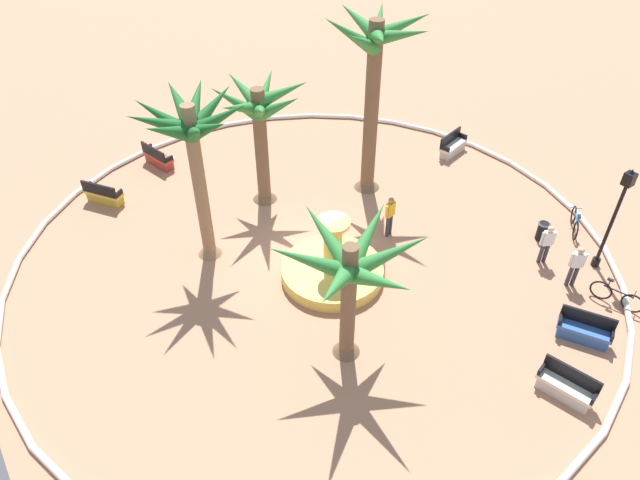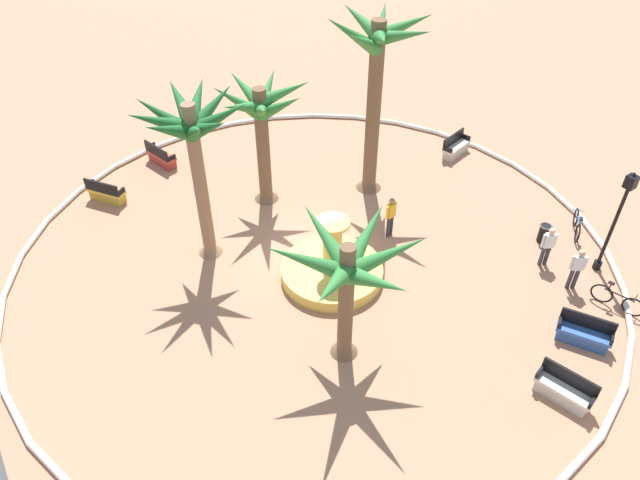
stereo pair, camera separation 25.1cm
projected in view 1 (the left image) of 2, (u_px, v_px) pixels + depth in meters
The scene contains 19 objects.
ground_plane at pixel (315, 255), 21.06m from camera, with size 80.00×80.00×0.00m, color tan.
plaza_curb at pixel (315, 253), 21.00m from camera, with size 21.40×21.40×0.20m, color silver.
fountain at pixel (332, 269), 20.00m from camera, with size 3.53×3.53×2.42m.
palm_tree_near_fountain at pixel (374, 69), 21.13m from camera, with size 4.17×4.04×7.25m.
palm_tree_by_curb at pixel (259, 118), 21.45m from camera, with size 3.81×3.89×5.08m.
palm_tree_mid_plaza at pixel (192, 138), 18.13m from camera, with size 3.89×3.85×6.16m.
palm_tree_far_side at pixel (351, 271), 15.58m from camera, with size 4.54×4.20×4.44m.
bench_east at pixel (104, 196), 23.37m from camera, with size 1.61×1.30×1.00m.
bench_west at pixel (158, 159), 25.53m from camera, with size 1.67×0.85×1.00m.
bench_north at pixel (453, 147), 26.31m from camera, with size 0.86×1.67×1.00m.
bench_southeast at pixel (584, 331), 17.80m from camera, with size 1.64×1.21×1.00m.
bench_southwest at pixel (566, 388), 16.20m from camera, with size 1.67×0.87×1.00m.
lamppost at pixel (616, 212), 19.16m from camera, with size 0.32×0.32×4.02m.
trash_bin at pixel (542, 231), 21.56m from camera, with size 0.46×0.46×0.73m.
bicycle_red_frame at pixel (575, 222), 21.96m from camera, with size 1.15×1.36×0.94m.
bicycle_by_lamppost at pixel (616, 296), 18.92m from camera, with size 1.66×0.62×0.94m.
person_cyclist_helmet at pixel (576, 265), 19.29m from camera, with size 0.37×0.44×1.65m.
person_cyclist_photo at pixel (547, 242), 20.23m from camera, with size 0.34×0.47×1.60m.
person_pedestrian_stroll at pixel (390, 214), 21.39m from camera, with size 0.26×0.52×1.69m.
Camera 1 is at (-13.06, 9.04, 13.84)m, focal length 32.61 mm.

